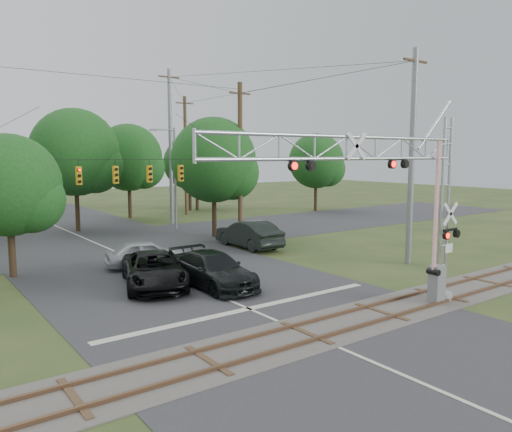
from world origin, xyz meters
TOP-DOWN VIEW (x-y plane):
  - ground at (0.00, 0.00)m, footprint 160.00×160.00m
  - road_main at (0.00, 10.00)m, footprint 14.00×90.00m
  - road_cross at (0.00, 24.00)m, footprint 90.00×12.00m
  - railroad_track at (0.00, 2.00)m, footprint 90.00×3.20m
  - crossing_gantry at (3.86, 1.64)m, footprint 12.65×1.00m
  - traffic_signal_span at (0.88, 20.00)m, footprint 19.34×0.36m
  - pickup_black at (-1.61, 11.03)m, footprint 4.44×6.48m
  - car_dark at (0.70, 9.41)m, footprint 2.30×5.64m
  - sedan_silver at (-0.16, 15.13)m, footprint 4.82×2.76m
  - suv_dark at (7.89, 16.65)m, footprint 2.04×5.66m
  - streetlight at (7.57, 27.07)m, footprint 2.26×0.24m
  - utility_poles at (2.36, 22.66)m, footprint 26.98×28.96m
  - treeline at (2.91, 32.46)m, footprint 59.07×27.59m

SIDE VIEW (x-z plane):
  - ground at x=0.00m, z-range 0.00..0.00m
  - road_main at x=0.00m, z-range 0.00..0.02m
  - road_cross at x=0.00m, z-range 0.00..0.02m
  - railroad_track at x=0.00m, z-range -0.05..0.11m
  - sedan_silver at x=-0.16m, z-range 0.00..1.54m
  - car_dark at x=0.70m, z-range 0.00..1.64m
  - pickup_black at x=-1.61m, z-range 0.00..1.65m
  - suv_dark at x=7.89m, z-range 0.00..1.86m
  - streetlight at x=7.57m, z-range 0.50..8.99m
  - crossing_gantry at x=3.86m, z-range 0.98..8.81m
  - traffic_signal_span at x=0.88m, z-range -0.15..11.35m
  - treeline at x=2.91m, z-range 0.71..10.71m
  - utility_poles at x=2.36m, z-range -0.43..13.35m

